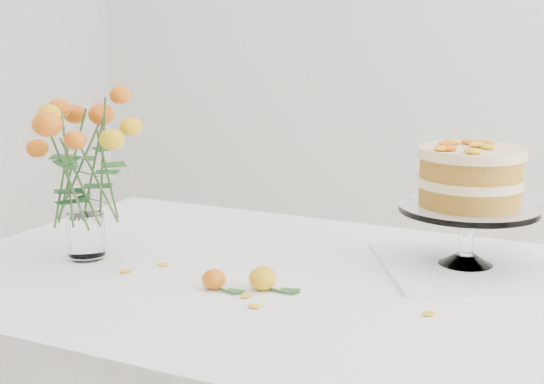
# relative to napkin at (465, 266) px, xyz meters

# --- Properties ---
(table) EXTENTS (1.43, 0.93, 0.76)m
(table) POSITION_rel_napkin_xyz_m (-0.30, -0.20, -0.09)
(table) COLOR tan
(table) RESTS_ON ground
(napkin) EXTENTS (0.45, 0.45, 0.01)m
(napkin) POSITION_rel_napkin_xyz_m (0.00, 0.00, 0.00)
(napkin) COLOR white
(napkin) RESTS_ON table
(cake_stand) EXTENTS (0.28, 0.28, 0.25)m
(cake_stand) POSITION_rel_napkin_xyz_m (-0.00, -0.00, 0.17)
(cake_stand) COLOR white
(cake_stand) RESTS_ON napkin
(rose_vase) EXTENTS (0.33, 0.33, 0.39)m
(rose_vase) POSITION_rel_napkin_xyz_m (-0.73, -0.28, 0.22)
(rose_vase) COLOR white
(rose_vase) RESTS_ON table
(loose_rose_near) EXTENTS (0.09, 0.05, 0.04)m
(loose_rose_near) POSITION_rel_napkin_xyz_m (-0.31, -0.29, 0.02)
(loose_rose_near) COLOR yellow
(loose_rose_near) RESTS_ON table
(loose_rose_far) EXTENTS (0.08, 0.04, 0.04)m
(loose_rose_far) POSITION_rel_napkin_xyz_m (-0.39, -0.33, 0.01)
(loose_rose_far) COLOR #D73E0A
(loose_rose_far) RESTS_ON table
(stray_petal_a) EXTENTS (0.03, 0.02, 0.00)m
(stray_petal_a) POSITION_rel_napkin_xyz_m (-0.42, -0.30, -0.00)
(stray_petal_a) COLOR yellow
(stray_petal_a) RESTS_ON table
(stray_petal_b) EXTENTS (0.03, 0.02, 0.00)m
(stray_petal_b) POSITION_rel_napkin_xyz_m (-0.32, -0.34, -0.00)
(stray_petal_b) COLOR yellow
(stray_petal_b) RESTS_ON table
(stray_petal_c) EXTENTS (0.03, 0.02, 0.00)m
(stray_petal_c) POSITION_rel_napkin_xyz_m (-0.28, -0.38, -0.00)
(stray_petal_c) COLOR yellow
(stray_petal_c) RESTS_ON table
(stray_petal_d) EXTENTS (0.03, 0.02, 0.00)m
(stray_petal_d) POSITION_rel_napkin_xyz_m (-0.56, -0.25, -0.00)
(stray_petal_d) COLOR yellow
(stray_petal_d) RESTS_ON table
(stray_petal_e) EXTENTS (0.03, 0.02, 0.00)m
(stray_petal_e) POSITION_rel_napkin_xyz_m (-0.60, -0.32, -0.00)
(stray_petal_e) COLOR yellow
(stray_petal_e) RESTS_ON table
(stray_petal_f) EXTENTS (0.03, 0.02, 0.00)m
(stray_petal_f) POSITION_rel_napkin_xyz_m (0.00, -0.28, -0.00)
(stray_petal_f) COLOR yellow
(stray_petal_f) RESTS_ON table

